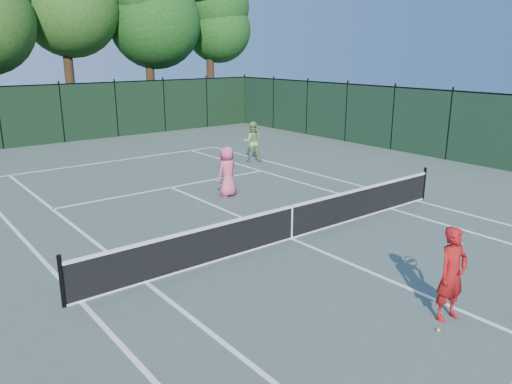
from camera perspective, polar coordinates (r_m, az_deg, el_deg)
ground at (r=13.02m, az=4.05°, el=-5.33°), size 90.00×90.00×0.00m
sideline_doubles_left at (r=10.47m, az=-19.37°, el=-11.74°), size 0.10×23.77×0.01m
sideline_doubles_right at (r=17.01m, az=17.91°, el=-0.95°), size 0.10×23.77×0.01m
sideline_singles_left at (r=10.90m, az=-12.49°, el=-10.03°), size 0.10×23.77×0.01m
sideline_singles_right at (r=15.93m, az=15.12°, el=-1.84°), size 0.10×23.77×0.01m
baseline_far at (r=22.88m, az=-16.33°, el=3.37°), size 10.97×0.10×0.01m
service_line_far at (r=18.03m, az=-9.69°, el=0.53°), size 8.23×0.10×0.01m
center_service_line at (r=13.02m, az=4.05°, el=-5.32°), size 0.10×12.80×0.01m
tennis_net at (r=12.85m, az=4.09°, el=-3.35°), size 11.69×0.09×1.06m
fence_far at (r=28.36m, az=-21.31°, el=8.31°), size 24.00×0.05×3.00m
tree_5 at (r=37.17m, az=-5.42°, el=20.43°), size 5.80×5.80×12.23m
coach at (r=9.63m, az=21.49°, el=-8.70°), size 1.00×0.58×1.75m
player_pink at (r=16.55m, az=-3.28°, el=2.36°), size 0.92×0.69×1.69m
player_green at (r=21.82m, az=-0.45°, el=5.77°), size 1.07×1.01×1.75m
loose_ball_midcourt at (r=9.49m, az=20.11°, el=-14.61°), size 0.07×0.07×0.07m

